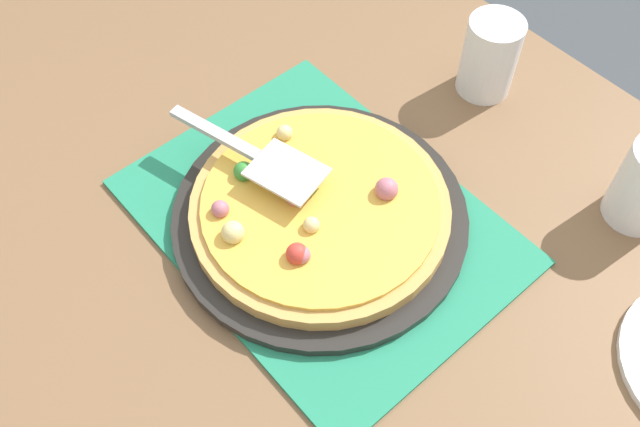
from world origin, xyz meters
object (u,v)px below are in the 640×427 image
(pizza, at_px, (318,208))
(pizza_server, at_px, (256,155))
(pizza_pan, at_px, (320,217))
(cup_near, at_px, (490,56))

(pizza, height_order, pizza_server, pizza_server)
(pizza_pan, relative_size, cup_near, 3.17)
(pizza, bearing_deg, pizza_server, -166.14)
(pizza_pan, distance_m, cup_near, 0.35)
(pizza_server, bearing_deg, pizza, 13.86)
(pizza_pan, distance_m, pizza_server, 0.11)
(pizza_server, bearing_deg, pizza_pan, 14.77)
(cup_near, bearing_deg, pizza, -85.72)
(pizza_server, bearing_deg, cup_near, 79.65)
(pizza, xyz_separation_m, cup_near, (-0.03, 0.35, 0.03))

